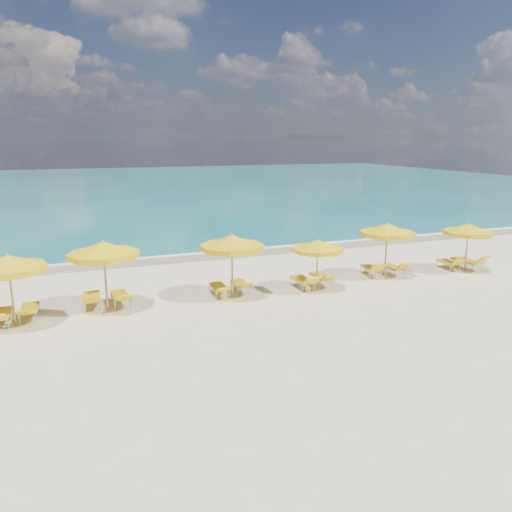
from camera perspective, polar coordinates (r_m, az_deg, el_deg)
name	(u,v)px	position (r m, az deg, el deg)	size (l,w,h in m)	color
ground_plane	(269,293)	(20.12, 1.51, -4.25)	(120.00, 120.00, 0.00)	beige
ocean	(128,186)	(66.42, -14.44, 7.71)	(120.00, 80.00, 0.30)	#126967
wet_sand_band	(217,254)	(26.87, -4.45, 0.24)	(120.00, 2.60, 0.01)	tan
foam_line	(213,251)	(27.62, -4.91, 0.59)	(120.00, 1.20, 0.03)	white
whitecap_near	(91,231)	(35.30, -18.33, 2.76)	(14.00, 0.36, 0.05)	white
whitecap_far	(251,207)	(44.86, -0.59, 5.58)	(18.00, 0.30, 0.05)	white
umbrella_0	(8,264)	(17.99, -26.46, -0.85)	(2.85, 2.85, 2.47)	tan
umbrella_1	(103,250)	(18.45, -17.04, 0.63)	(2.69, 2.69, 2.59)	tan
umbrella_2	(232,243)	(19.13, -2.78, 1.51)	(3.23, 3.23, 2.54)	tan
umbrella_3	(318,246)	(20.22, 7.06, 1.11)	(2.81, 2.81, 2.15)	tan
umbrella_4	(387,230)	(22.76, 14.78, 2.88)	(2.65, 2.65, 2.48)	tan
umbrella_5	(468,230)	(25.02, 23.11, 2.79)	(2.62, 2.62, 2.30)	tan
lounger_0_left	(1,319)	(18.73, -27.13, -6.42)	(0.66, 1.86, 0.77)	#A5A8AD
lounger_0_right	(30,313)	(18.96, -24.45, -5.95)	(0.64, 1.79, 0.68)	#A5A8AD
lounger_1_left	(92,301)	(19.35, -18.25, -4.96)	(0.69, 1.82, 0.89)	#A5A8AD
lounger_1_right	(121,300)	(19.31, -15.23, -4.83)	(0.68, 1.83, 0.73)	#A5A8AD
lounger_2_left	(219,291)	(19.81, -4.24, -3.96)	(0.61, 1.73, 0.64)	#A5A8AD
lounger_2_right	(241,287)	(20.21, -1.76, -3.58)	(0.64, 1.71, 0.67)	#A5A8AD
lounger_3_left	(303,284)	(20.72, 5.36, -3.15)	(0.61, 1.77, 0.79)	#A5A8AD
lounger_3_right	(321,280)	(21.37, 7.45, -2.71)	(0.72, 1.81, 0.71)	#A5A8AD
lounger_4_left	(371,272)	(23.09, 12.99, -1.74)	(0.85, 1.67, 0.79)	#A5A8AD
lounger_4_right	(393,270)	(23.63, 15.34, -1.54)	(0.58, 1.59, 0.77)	#A5A8AD
lounger_5_left	(449,265)	(25.35, 21.15, -0.98)	(0.68, 1.61, 0.76)	#A5A8AD
lounger_5_right	(467,264)	(25.80, 23.00, -0.83)	(0.86, 1.90, 0.88)	#A5A8AD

